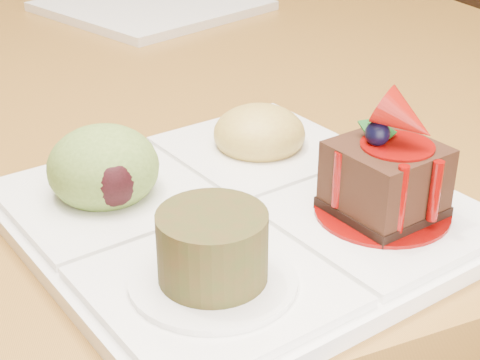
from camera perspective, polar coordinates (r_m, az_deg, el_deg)
name	(u,v)px	position (r m, az deg, el deg)	size (l,w,h in m)	color
dining_table	(78,33)	(1.22, -12.49, 11.06)	(1.00, 1.80, 0.75)	olive
chair_right	(476,78)	(1.38, 17.86, 7.54)	(0.58, 0.58, 1.01)	#311D10
sampler_plate	(234,196)	(0.50, -0.49, -1.24)	(0.33, 0.33, 0.11)	white
second_plate	(152,6)	(1.06, -6.86, 13.26)	(0.25, 0.25, 0.01)	white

